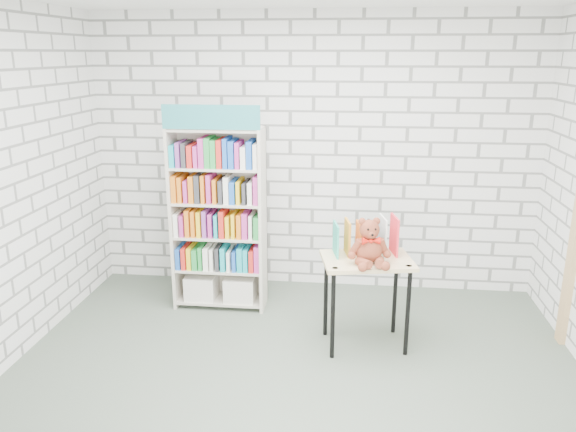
# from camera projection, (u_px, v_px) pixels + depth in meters

# --- Properties ---
(ground) EXTENTS (4.50, 4.50, 0.00)m
(ground) POSITION_uv_depth(u_px,v_px,m) (292.00, 387.00, 4.17)
(ground) COLOR #4B5749
(ground) RESTS_ON ground
(room_shell) EXTENTS (4.52, 4.02, 2.81)m
(room_shell) POSITION_uv_depth(u_px,v_px,m) (292.00, 149.00, 3.68)
(room_shell) COLOR silver
(room_shell) RESTS_ON ground
(bookshelf) EXTENTS (0.87, 0.34, 1.96)m
(bookshelf) POSITION_uv_depth(u_px,v_px,m) (219.00, 217.00, 5.31)
(bookshelf) COLOR beige
(bookshelf) RESTS_ON ground
(display_table) EXTENTS (0.80, 0.63, 0.78)m
(display_table) POSITION_uv_depth(u_px,v_px,m) (367.00, 271.00, 4.61)
(display_table) COLOR #D9C282
(display_table) RESTS_ON ground
(table_books) EXTENTS (0.54, 0.31, 0.30)m
(table_books) POSITION_uv_depth(u_px,v_px,m) (365.00, 237.00, 4.65)
(table_books) COLOR #28B096
(table_books) RESTS_ON display_table
(teddy_bear) EXTENTS (0.34, 0.33, 0.37)m
(teddy_bear) POSITION_uv_depth(u_px,v_px,m) (369.00, 246.00, 4.43)
(teddy_bear) COLOR brown
(teddy_bear) RESTS_ON display_table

